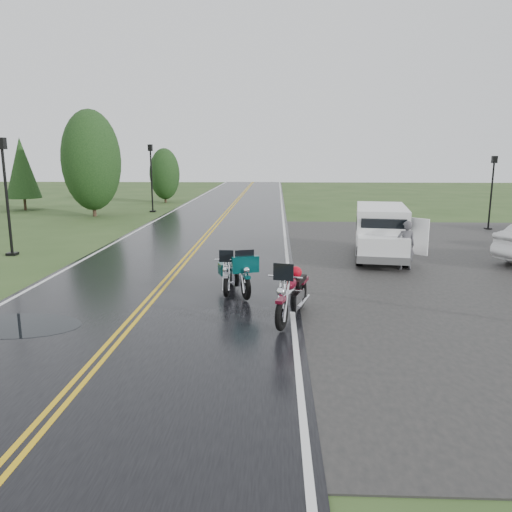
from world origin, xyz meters
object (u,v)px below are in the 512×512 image
Objects in this scene: motorcycle_teal at (246,278)px; person_at_van at (406,246)px; lamp_post_far_right at (491,193)px; motorcycle_red at (282,301)px; lamp_post_near_left at (7,197)px; motorcycle_silver at (226,277)px; van_white at (360,239)px; lamp_post_far_left at (151,178)px.

person_at_van reaches higher than motorcycle_teal.
motorcycle_teal is at bearing -131.15° from lamp_post_far_right.
motorcycle_red is 0.55× the size of lamp_post_near_left.
motorcycle_teal is at bearing -23.55° from motorcycle_silver.
motorcycle_silver is at bearing 30.15° from person_at_van.
lamp_post_far_right is (8.23, 9.18, 0.94)m from van_white.
lamp_post_near_left reaches higher than motorcycle_teal.
motorcycle_silver is at bearing -132.97° from lamp_post_far_right.
person_at_van is 21.51m from lamp_post_far_left.
lamp_post_far_right is at bearing 71.53° from motorcycle_red.
motorcycle_silver is at bearing -126.29° from van_white.
motorcycle_silver is 6.06m from van_white.
van_white is at bearing 31.23° from motorcycle_teal.
lamp_post_far_left reaches higher than lamp_post_near_left.
motorcycle_teal is at bearing -31.94° from lamp_post_near_left.
lamp_post_far_right is at bearing -127.63° from person_at_van.
motorcycle_teal is 0.45× the size of van_white.
lamp_post_far_left reaches higher than lamp_post_far_right.
motorcycle_teal is 11.40m from lamp_post_near_left.
lamp_post_far_left is (-8.65, 23.45, 1.57)m from motorcycle_red.
motorcycle_teal is 22.53m from lamp_post_far_left.
lamp_post_near_left is 22.89m from lamp_post_far_right.
lamp_post_far_right is (6.78, 9.73, 1.09)m from person_at_van.
lamp_post_far_right is (11.04, 16.03, 1.20)m from motorcycle_red.
motorcycle_red is 0.54× the size of lamp_post_far_left.
lamp_post_near_left reaches higher than person_at_van.
motorcycle_red is at bearing -69.75° from lamp_post_far_left.
motorcycle_red is at bearing -59.25° from motorcycle_silver.
motorcycle_teal is 0.50× the size of lamp_post_near_left.
person_at_van is (5.19, 3.97, 0.16)m from motorcycle_teal.
lamp_post_near_left reaches higher than van_white.
motorcycle_red reaches higher than motorcycle_silver.
lamp_post_far_left is (-7.17, 20.85, 1.67)m from motorcycle_silver.
motorcycle_silver is 10.81m from lamp_post_near_left.
lamp_post_far_right reaches higher than person_at_van.
person_at_van is 14.97m from lamp_post_near_left.
motorcycle_red is 7.41m from van_white.
lamp_post_far_left reaches higher than motorcycle_silver.
motorcycle_silver is 6.84m from person_at_van.
lamp_post_near_left is (-9.57, 5.97, 1.61)m from motorcycle_teal.
lamp_post_far_right reaches higher than motorcycle_red.
lamp_post_far_left is 1.19× the size of lamp_post_far_right.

